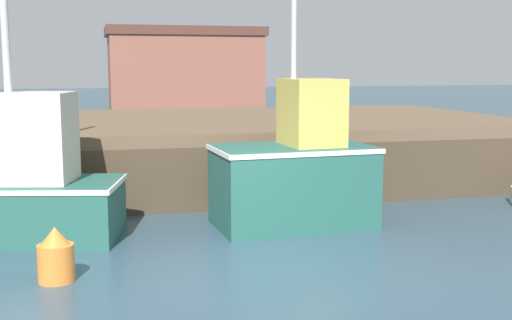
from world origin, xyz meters
The scene contains 6 objects.
ground centered at (0.00, 0.00, -0.05)m, with size 120.00×160.00×0.10m.
pier centered at (2.74, 7.30, 1.27)m, with size 11.02×7.94×1.51m.
fishing_boat_near_left centered at (-3.36, 2.61, 0.83)m, with size 3.65×2.26×4.91m.
fishing_boat_near_right centered at (1.32, 2.39, 0.95)m, with size 2.82×1.77×4.47m.
warehouse centered at (3.18, 29.96, 2.52)m, with size 8.90×5.06×5.01m.
mooring_buoy_foreground centered at (-2.63, 0.25, 0.33)m, with size 0.47×0.47×0.73m.
Camera 1 is at (-2.10, -8.38, 2.78)m, focal length 45.87 mm.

